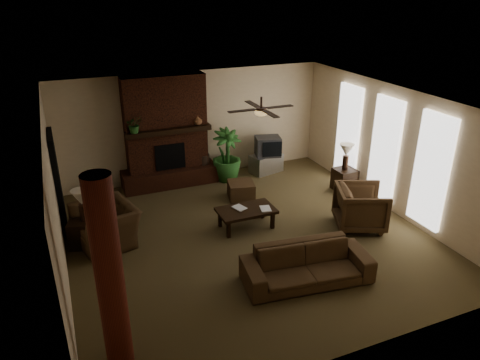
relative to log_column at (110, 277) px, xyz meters
name	(u,v)px	position (x,y,z in m)	size (l,w,h in m)	color
room_shell	(248,173)	(2.95, 2.40, 0.00)	(7.00, 7.00, 7.00)	brown
fireplace	(167,141)	(2.15, 5.62, -0.24)	(2.40, 0.70, 2.80)	#492113
windows	(385,149)	(6.40, 2.60, -0.05)	(0.08, 3.65, 2.35)	white
log_column	(110,277)	(0.00, 0.00, 0.00)	(0.36, 0.36, 2.80)	maroon
doorway	(58,183)	(-0.49, 4.20, -0.35)	(0.10, 1.00, 2.10)	black
ceiling_fan	(261,111)	(3.35, 2.70, 1.13)	(1.35, 1.35, 0.37)	#311F16
sofa	(307,259)	(3.29, 0.62, -0.97)	(2.22, 0.65, 0.87)	#4D3621
armchair_left	(105,219)	(0.27, 3.25, -0.87)	(1.22, 0.80, 1.07)	#4D3621
armchair_right	(361,206)	(5.30, 1.84, -0.90)	(0.97, 0.91, 1.00)	#4D3621
coffee_table	(246,212)	(3.07, 2.75, -1.03)	(1.20, 0.70, 0.43)	black
ottoman	(241,190)	(3.53, 4.12, -1.20)	(0.60, 0.60, 0.40)	#4D3621
tv_stand	(266,163)	(4.80, 5.38, -1.15)	(0.85, 0.50, 0.50)	#B4B4B6
tv	(268,146)	(4.82, 5.31, -0.64)	(0.75, 0.66, 0.52)	#343437
floor_vase	(203,164)	(3.05, 5.55, -0.97)	(0.34, 0.34, 0.77)	#31241B
floor_plant	(227,166)	(3.62, 5.29, -1.02)	(0.77, 1.37, 0.77)	#2D6127
side_table_left	(83,233)	(-0.17, 3.35, -1.12)	(0.50, 0.50, 0.55)	black
lamp_left	(81,200)	(-0.12, 3.32, -0.40)	(0.40, 0.40, 0.65)	#311F16
side_table_right	(344,180)	(6.10, 3.55, -1.12)	(0.50, 0.50, 0.55)	black
lamp_right	(346,152)	(6.10, 3.59, -0.40)	(0.38, 0.38, 0.65)	#311F16
mantel_plant	(134,126)	(1.34, 5.33, 0.32)	(0.38, 0.42, 0.33)	#2D6127
mantel_vase	(198,120)	(2.90, 5.41, 0.27)	(0.22, 0.23, 0.22)	brown
book_a	(235,204)	(2.85, 2.81, -0.83)	(0.22, 0.03, 0.29)	#999999
book_b	(261,203)	(3.34, 2.62, -0.82)	(0.21, 0.02, 0.29)	#999999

